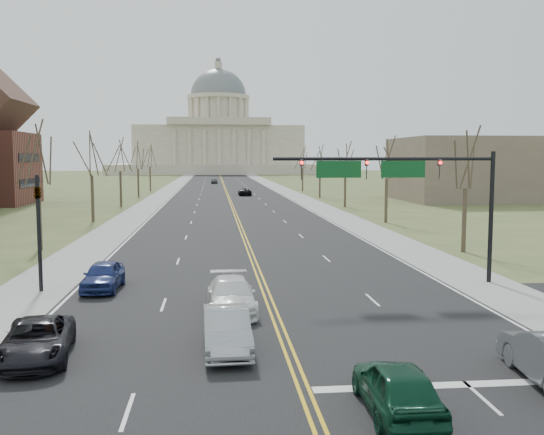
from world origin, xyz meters
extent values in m
plane|color=#48552A|center=(0.00, 0.00, 0.00)|extent=(600.00, 600.00, 0.00)
cube|color=black|center=(0.00, 110.00, 0.01)|extent=(20.00, 380.00, 0.01)
cube|color=black|center=(0.00, 6.00, 0.01)|extent=(120.00, 14.00, 0.01)
cube|color=gray|center=(-12.00, 110.00, 0.01)|extent=(4.00, 380.00, 0.03)
cube|color=gray|center=(12.00, 110.00, 0.01)|extent=(4.00, 380.00, 0.03)
cube|color=gold|center=(0.00, 110.00, 0.01)|extent=(0.42, 380.00, 0.01)
cube|color=silver|center=(-9.80, 110.00, 0.01)|extent=(0.15, 380.00, 0.01)
cube|color=silver|center=(9.80, 110.00, 0.01)|extent=(0.15, 380.00, 0.01)
cube|color=silver|center=(5.00, -1.00, 0.01)|extent=(9.50, 0.50, 0.01)
cube|color=beige|center=(0.00, 250.00, 2.00)|extent=(90.00, 60.00, 4.00)
cube|color=beige|center=(0.00, 250.00, 12.00)|extent=(70.00, 40.00, 16.00)
cube|color=beige|center=(0.00, 229.50, 21.50)|extent=(42.00, 3.00, 3.00)
cylinder|color=beige|center=(0.00, 250.00, 26.00)|extent=(24.00, 24.00, 12.00)
cylinder|color=beige|center=(0.00, 250.00, 32.80)|extent=(27.00, 27.00, 1.60)
ellipsoid|color=slate|center=(0.00, 250.00, 33.60)|extent=(24.00, 24.00, 22.80)
cylinder|color=beige|center=(0.00, 250.00, 46.50)|extent=(3.20, 3.20, 3.00)
sphere|color=slate|center=(0.00, 250.00, 48.80)|extent=(2.40, 2.40, 2.40)
cylinder|color=black|center=(12.50, 13.50, 3.60)|extent=(0.24, 0.24, 7.20)
cylinder|color=black|center=(6.50, 13.50, 6.80)|extent=(12.00, 0.18, 0.18)
imported|color=black|center=(9.50, 13.50, 6.25)|extent=(0.35, 0.40, 1.10)
sphere|color=#FF0C0C|center=(9.50, 13.35, 6.60)|extent=(0.18, 0.18, 0.18)
imported|color=black|center=(5.50, 13.50, 6.25)|extent=(0.35, 0.40, 1.10)
sphere|color=#FF0C0C|center=(5.50, 13.35, 6.60)|extent=(0.18, 0.18, 0.18)
imported|color=black|center=(2.00, 13.50, 6.25)|extent=(0.35, 0.40, 1.10)
sphere|color=#FF0C0C|center=(2.00, 13.35, 6.60)|extent=(0.18, 0.18, 0.18)
cube|color=#0C4C1E|center=(7.50, 13.50, 6.25)|extent=(2.40, 0.12, 0.90)
cube|color=#0C4C1E|center=(4.00, 13.50, 6.25)|extent=(2.40, 0.12, 0.90)
cylinder|color=black|center=(-11.50, 13.50, 3.00)|extent=(0.20, 0.20, 6.00)
imported|color=black|center=(-11.50, 13.50, 5.20)|extent=(0.32, 0.36, 0.99)
cylinder|color=#3D3224|center=(15.50, 24.00, 2.34)|extent=(0.32, 0.32, 4.68)
cylinder|color=#3D3224|center=(-15.50, 28.00, 2.48)|extent=(0.32, 0.32, 4.95)
cylinder|color=#3D3224|center=(15.50, 44.00, 2.34)|extent=(0.32, 0.32, 4.68)
cylinder|color=#3D3224|center=(-15.50, 48.00, 2.48)|extent=(0.32, 0.32, 4.95)
cylinder|color=#3D3224|center=(15.50, 64.00, 2.34)|extent=(0.32, 0.32, 4.68)
cylinder|color=#3D3224|center=(-15.50, 68.00, 2.48)|extent=(0.32, 0.32, 4.95)
cylinder|color=#3D3224|center=(15.50, 84.00, 2.34)|extent=(0.32, 0.32, 4.68)
cylinder|color=#3D3224|center=(-15.50, 88.00, 2.48)|extent=(0.32, 0.32, 4.95)
cylinder|color=#3D3224|center=(15.50, 104.00, 2.34)|extent=(0.32, 0.32, 4.68)
cylinder|color=#3D3224|center=(-15.50, 108.00, 2.48)|extent=(0.32, 0.32, 4.95)
cube|color=black|center=(-29.45, 74.00, 3.15)|extent=(0.10, 9.80, 1.20)
cube|color=black|center=(-29.45, 74.00, 6.83)|extent=(0.10, 9.80, 1.20)
cube|color=brown|center=(40.00, 76.00, 5.00)|extent=(25.00, 20.00, 10.00)
imported|color=#0C3823|center=(2.23, -2.85, 0.75)|extent=(1.80, 4.36, 1.48)
imported|color=#A1A3A8|center=(-2.20, 2.94, 0.77)|extent=(1.75, 4.64, 1.51)
imported|color=black|center=(-8.67, 2.66, 0.68)|extent=(2.81, 5.05, 1.34)
imported|color=white|center=(-1.86, 8.44, 0.75)|extent=(2.21, 5.16, 1.48)
imported|color=navy|center=(-8.37, 13.56, 0.76)|extent=(1.90, 4.44, 1.50)
imported|color=black|center=(3.04, 91.03, 0.68)|extent=(2.32, 4.86, 1.34)
imported|color=#494D51|center=(-2.34, 141.50, 0.74)|extent=(1.77, 4.28, 1.45)
camera|label=1|loc=(-2.62, -18.13, 6.89)|focal=40.00mm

